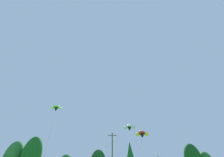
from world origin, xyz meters
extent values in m
ellipsoid|color=#19561E|center=(-19.75, 53.54, 8.41)|extent=(5.54, 5.54, 10.86)
cube|color=brown|center=(2.37, 40.82, 11.59)|extent=(2.20, 0.14, 0.14)
ellipsoid|color=white|center=(5.81, 36.74, 12.66)|extent=(1.73, 1.25, 0.85)
ellipsoid|color=silver|center=(6.76, 36.51, 12.39)|extent=(0.88, 0.94, 0.97)
ellipsoid|color=silver|center=(4.86, 36.97, 12.39)|extent=(1.02, 0.92, 0.97)
cone|color=black|center=(5.83, 36.82, 12.06)|extent=(1.06, 1.06, 0.75)
cylinder|color=black|center=(-0.03, 27.49, 6.65)|extent=(11.74, 18.67, 10.08)
ellipsoid|color=red|center=(9.45, 39.35, 11.97)|extent=(2.03, 1.74, 1.10)
ellipsoid|color=yellow|center=(10.51, 39.06, 11.66)|extent=(0.98, 1.33, 1.20)
ellipsoid|color=yellow|center=(8.40, 39.64, 11.66)|extent=(1.27, 1.29, 1.20)
cone|color=black|center=(9.49, 39.47, 11.30)|extent=(1.21, 1.21, 0.84)
cylinder|color=black|center=(5.88, 31.20, 6.25)|extent=(7.23, 16.56, 9.27)
ellipsoid|color=#93D633|center=(-9.64, 30.99, 13.97)|extent=(1.29, 0.96, 0.54)
ellipsoid|color=white|center=(-8.85, 30.95, 13.74)|extent=(0.71, 0.79, 0.67)
ellipsoid|color=white|center=(-10.43, 31.03, 13.74)|extent=(0.77, 0.80, 0.67)
cone|color=black|center=(-9.64, 31.07, 13.48)|extent=(0.74, 0.74, 0.61)
cylinder|color=black|center=(-7.77, 24.62, 7.40)|extent=(3.75, 12.92, 11.57)
camera|label=1|loc=(-2.01, 4.87, 2.31)|focal=22.69mm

